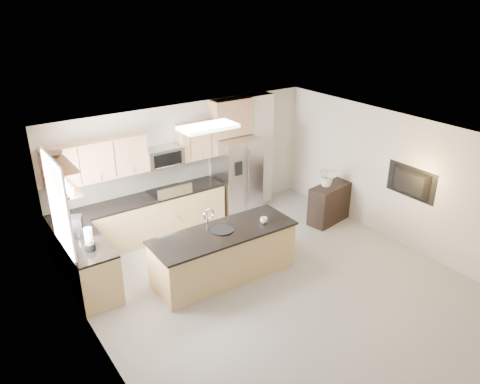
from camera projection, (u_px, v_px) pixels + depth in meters
floor at (280, 289)px, 8.05m from camera, size 6.50×6.50×0.00m
ceiling at (286, 144)px, 7.01m from camera, size 6.00×6.50×0.02m
wall_back at (186, 164)px, 9.98m from camera, size 6.00×0.02×2.60m
wall_front at (473, 335)px, 5.08m from camera, size 6.00×0.02×2.60m
wall_left at (101, 283)px, 5.97m from camera, size 0.02×6.50×2.60m
wall_right at (402, 181)px, 9.09m from camera, size 0.02×6.50×2.60m
back_counter at (142, 219)px, 9.44m from camera, size 3.55×0.66×1.44m
left_counter at (88, 266)px, 7.87m from camera, size 0.66×1.50×0.92m
range at (170, 211)px, 9.75m from camera, size 0.76×0.64×1.14m
upper_cabinets at (129, 154)px, 8.97m from camera, size 3.50×0.33×0.75m
microwave at (164, 157)px, 9.38m from camera, size 0.76×0.40×0.40m
refrigerator at (237, 177)px, 10.41m from camera, size 0.92×0.78×1.78m
partition_column at (258, 150)px, 10.81m from camera, size 0.60×0.30×2.60m
window at (59, 206)px, 7.24m from camera, size 0.04×1.15×1.65m
shelf_lower at (62, 185)px, 7.26m from camera, size 0.30×1.20×0.04m
shelf_upper at (59, 162)px, 7.11m from camera, size 0.30×1.20×0.04m
ceiling_fixture at (208, 127)px, 8.02m from camera, size 1.00×0.50×0.06m
island at (224, 254)px, 8.25m from camera, size 2.60×0.96×1.32m
credenza at (330, 203)px, 10.23m from camera, size 1.12×0.62×0.84m
cup at (264, 220)px, 8.34m from camera, size 0.13×0.13×0.10m
platter at (222, 230)px, 8.09m from camera, size 0.48×0.48×0.02m
blender at (89, 241)px, 7.38m from camera, size 0.17×0.17×0.39m
kettle at (90, 239)px, 7.54m from camera, size 0.20×0.20×0.25m
coffee_maker at (77, 227)px, 7.80m from camera, size 0.26×0.28×0.36m
bowl at (53, 154)px, 7.27m from camera, size 0.48×0.48×0.09m
flower_vase at (328, 170)px, 9.92m from camera, size 0.79×0.74×0.70m
television at (408, 183)px, 8.87m from camera, size 0.14×1.08×0.62m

